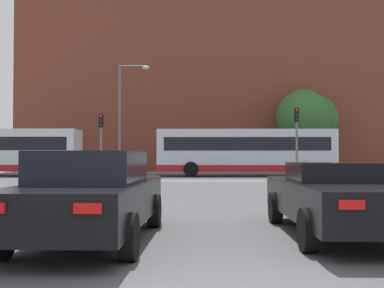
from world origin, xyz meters
TOP-DOWN VIEW (x-y plane):
  - stop_line_strip at (0.00, 22.11)m, footprint 8.33×0.30m
  - far_pavement at (0.00, 35.63)m, footprint 69.26×2.50m
  - brick_civic_building at (0.06, 45.79)m, footprint 34.50×15.10m
  - car_saloon_left at (-1.97, 3.36)m, footprint 2.01×4.91m
  - car_roadster_right at (2.27, 3.97)m, footprint 2.06×4.92m
  - bus_crossing_lead at (3.08, 28.60)m, footprint 12.07×2.64m
  - traffic_light_near_right at (5.42, 22.88)m, footprint 0.26×0.31m
  - traffic_light_near_left at (-5.80, 23.12)m, footprint 0.26×0.31m
  - street_lamp_junction at (-5.03, 27.04)m, footprint 2.05×0.36m
  - pedestrian_waiting at (-7.95, 35.07)m, footprint 0.29×0.43m
  - pedestrian_walking_east at (-4.92, 35.44)m, footprint 0.34×0.45m
  - tree_by_building at (8.72, 36.20)m, footprint 4.53×4.53m
  - tree_kerbside at (10.22, 38.60)m, footprint 4.27×4.27m

SIDE VIEW (x-z plane):
  - stop_line_strip at x=0.00m, z-range 0.00..0.01m
  - far_pavement at x=0.00m, z-range 0.00..0.01m
  - car_roadster_right at x=2.27m, z-range 0.03..1.30m
  - car_saloon_left at x=-1.97m, z-range 0.02..1.48m
  - pedestrian_walking_east at x=-4.92m, z-range 0.13..1.76m
  - pedestrian_waiting at x=-7.95m, z-range 0.17..1.98m
  - bus_crossing_lead at x=3.08m, z-range 0.12..3.31m
  - traffic_light_near_left at x=-5.80m, z-range 0.68..4.50m
  - traffic_light_near_right at x=5.42m, z-range 0.71..4.84m
  - street_lamp_junction at x=-5.03m, z-range 0.80..8.27m
  - tree_by_building at x=8.72m, z-range 1.11..8.12m
  - tree_kerbside at x=10.22m, z-range 1.21..8.13m
  - brick_civic_building at x=0.06m, z-range -0.88..18.51m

